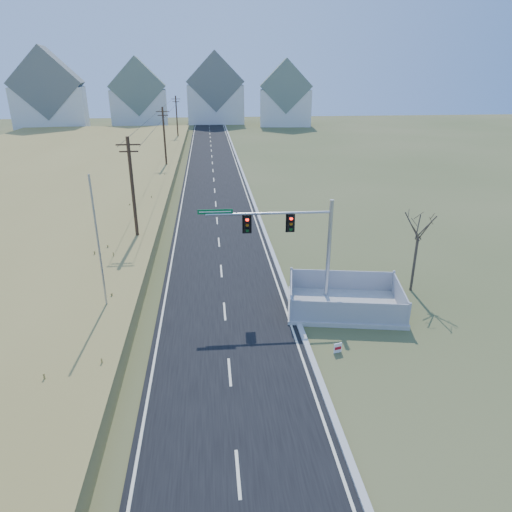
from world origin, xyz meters
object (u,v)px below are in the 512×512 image
(bare_tree, at_px, (420,225))
(open_sign, at_px, (338,348))
(fence_enclosure, at_px, (344,304))
(flagpole, at_px, (102,269))
(traffic_signal_mast, at_px, (300,240))

(bare_tree, bearing_deg, open_sign, -135.78)
(bare_tree, bearing_deg, fence_enclosure, -158.51)
(flagpole, bearing_deg, traffic_signal_mast, 9.41)
(traffic_signal_mast, relative_size, fence_enclosure, 1.08)
(traffic_signal_mast, distance_m, bare_tree, 7.75)
(traffic_signal_mast, bearing_deg, open_sign, -79.90)
(open_sign, bearing_deg, fence_enclosure, 55.15)
(fence_enclosure, bearing_deg, open_sign, -99.81)
(open_sign, relative_size, bare_tree, 0.10)
(fence_enclosure, distance_m, open_sign, 4.89)
(traffic_signal_mast, height_order, flagpole, flagpole)
(fence_enclosure, relative_size, bare_tree, 1.34)
(flagpole, bearing_deg, fence_enclosure, 1.66)
(traffic_signal_mast, bearing_deg, flagpole, -169.30)
(flagpole, bearing_deg, bare_tree, 7.22)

